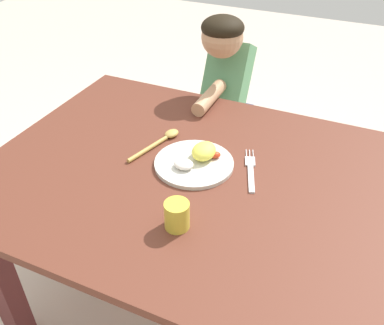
% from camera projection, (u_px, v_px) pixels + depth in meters
% --- Properties ---
extents(ground_plane, '(8.00, 8.00, 0.00)m').
position_uv_depth(ground_plane, '(199.00, 312.00, 1.69)').
color(ground_plane, beige).
extents(dining_table, '(1.33, 0.96, 0.70)m').
position_uv_depth(dining_table, '(200.00, 202.00, 1.34)').
color(dining_table, '#5C2D1F').
rests_on(dining_table, ground_plane).
extents(plate, '(0.25, 0.25, 0.06)m').
position_uv_depth(plate, '(196.00, 160.00, 1.30)').
color(plate, beige).
rests_on(plate, dining_table).
extents(fork, '(0.09, 0.21, 0.01)m').
position_uv_depth(fork, '(251.00, 171.00, 1.28)').
color(fork, silver).
rests_on(fork, dining_table).
extents(spoon, '(0.09, 0.23, 0.02)m').
position_uv_depth(spoon, '(162.00, 140.00, 1.41)').
color(spoon, tan).
rests_on(spoon, dining_table).
extents(drinking_cup, '(0.07, 0.07, 0.08)m').
position_uv_depth(drinking_cup, '(177.00, 215.00, 1.07)').
color(drinking_cup, gold).
rests_on(drinking_cup, dining_table).
extents(person, '(0.18, 0.45, 1.01)m').
position_uv_depth(person, '(226.00, 115.00, 1.87)').
color(person, navy).
rests_on(person, ground_plane).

